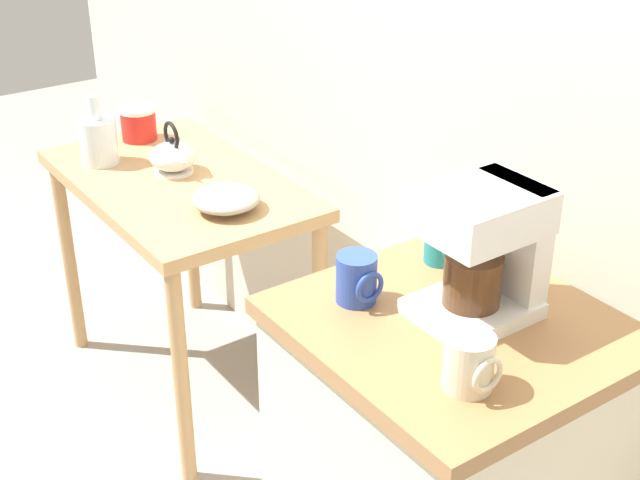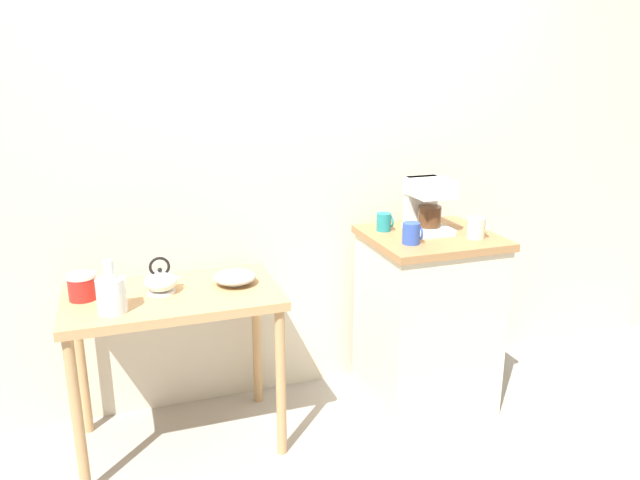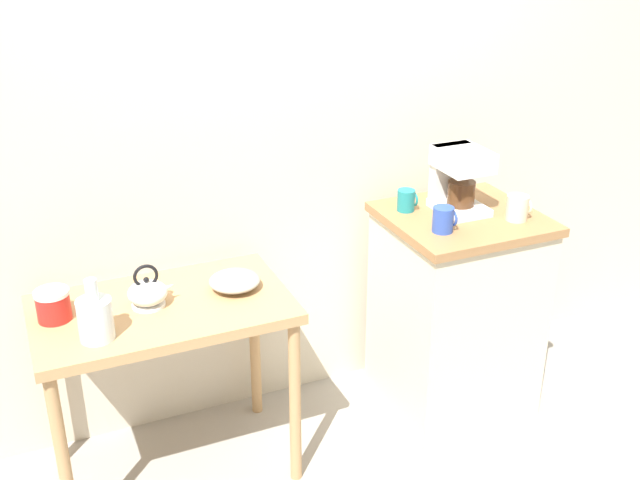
% 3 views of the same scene
% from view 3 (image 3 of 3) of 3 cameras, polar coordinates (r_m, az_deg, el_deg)
% --- Properties ---
extents(ground_plane, '(8.00, 8.00, 0.00)m').
position_cam_3_polar(ground_plane, '(3.38, 0.62, -13.51)').
color(ground_plane, gray).
extents(back_wall, '(4.40, 0.10, 2.80)m').
position_cam_3_polar(back_wall, '(3.11, -0.36, 11.90)').
color(back_wall, beige).
rests_on(back_wall, ground_plane).
extents(wooden_table, '(0.91, 0.54, 0.74)m').
position_cam_3_polar(wooden_table, '(2.85, -11.47, -6.47)').
color(wooden_table, tan).
rests_on(wooden_table, ground_plane).
extents(kitchen_counter, '(0.60, 0.56, 0.89)m').
position_cam_3_polar(kitchen_counter, '(3.34, 9.97, -5.20)').
color(kitchen_counter, beige).
rests_on(kitchen_counter, ground_plane).
extents(bowl_stoneware, '(0.19, 0.19, 0.06)m').
position_cam_3_polar(bowl_stoneware, '(2.85, -6.33, -3.04)').
color(bowl_stoneware, '#9E998C').
rests_on(bowl_stoneware, wooden_table).
extents(teakettle, '(0.17, 0.14, 0.16)m').
position_cam_3_polar(teakettle, '(2.78, -12.61, -3.80)').
color(teakettle, white).
rests_on(teakettle, wooden_table).
extents(glass_carafe_vase, '(0.11, 0.11, 0.22)m').
position_cam_3_polar(glass_carafe_vase, '(2.61, -16.28, -5.55)').
color(glass_carafe_vase, silver).
rests_on(glass_carafe_vase, wooden_table).
extents(canister_enamel, '(0.12, 0.12, 0.11)m').
position_cam_3_polar(canister_enamel, '(2.78, -19.13, -4.57)').
color(canister_enamel, red).
rests_on(canister_enamel, wooden_table).
extents(coffee_maker, '(0.18, 0.22, 0.26)m').
position_cam_3_polar(coffee_maker, '(3.14, 10.17, 4.66)').
color(coffee_maker, white).
rests_on(coffee_maker, kitchen_counter).
extents(mug_blue, '(0.09, 0.08, 0.10)m').
position_cam_3_polar(mug_blue, '(2.96, 9.13, 1.51)').
color(mug_blue, '#2D4CAD').
rests_on(mug_blue, kitchen_counter).
extents(mug_dark_teal, '(0.08, 0.07, 0.09)m').
position_cam_3_polar(mug_dark_teal, '(3.14, 6.42, 2.94)').
color(mug_dark_teal, teal).
rests_on(mug_dark_teal, kitchen_counter).
extents(mug_small_cream, '(0.09, 0.09, 0.10)m').
position_cam_3_polar(mug_small_cream, '(3.12, 14.40, 2.33)').
color(mug_small_cream, beige).
rests_on(mug_small_cream, kitchen_counter).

